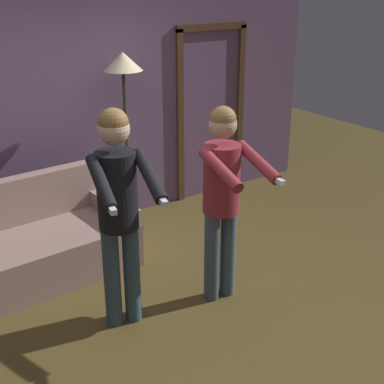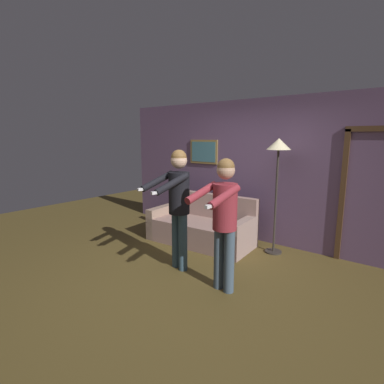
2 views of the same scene
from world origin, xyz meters
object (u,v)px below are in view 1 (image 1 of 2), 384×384
person_standing_left (118,200)px  person_standing_right (223,188)px  couch (27,250)px  torchiere_lamp (124,79)px

person_standing_left → person_standing_right: 0.87m
couch → torchiere_lamp: 1.88m
person_standing_left → person_standing_right: size_ratio=1.04×
person_standing_left → couch: bearing=110.0°
person_standing_left → person_standing_right: (0.86, -0.14, -0.05)m
person_standing_right → couch: bearing=135.4°
torchiere_lamp → person_standing_left: (-0.84, -1.47, -0.57)m
couch → torchiere_lamp: torchiere_lamp is taller
torchiere_lamp → person_standing_right: (0.02, -1.61, -0.62)m
couch → person_standing_right: size_ratio=1.16×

